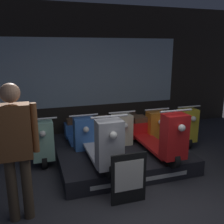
{
  "coord_description": "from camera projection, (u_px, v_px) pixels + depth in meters",
  "views": [
    {
      "loc": [
        -1.4,
        -2.49,
        2.15
      ],
      "look_at": [
        0.05,
        2.0,
        0.94
      ],
      "focal_mm": 40.0,
      "sensor_mm": 36.0,
      "label": 1
    }
  ],
  "objects": [
    {
      "name": "ground_plane",
      "position": [
        155.0,
        218.0,
        3.24
      ],
      "size": [
        30.0,
        30.0,
        0.0
      ],
      "primitive_type": "plane",
      "color": "#2D2D33"
    },
    {
      "name": "scooter_display_right",
      "position": [
        156.0,
        135.0,
        4.49
      ],
      "size": [
        0.54,
        1.77,
        0.96
      ],
      "color": "black",
      "rests_on": "display_platform"
    },
    {
      "name": "scooter_backrow_0",
      "position": [
        42.0,
        139.0,
        5.08
      ],
      "size": [
        0.54,
        1.77,
        0.96
      ],
      "color": "black",
      "rests_on": "ground_plane"
    },
    {
      "name": "price_sign_board",
      "position": [
        129.0,
        179.0,
        3.48
      ],
      "size": [
        0.52,
        0.04,
        0.76
      ],
      "color": "black",
      "rests_on": "ground_plane"
    },
    {
      "name": "shop_wall_back",
      "position": [
        88.0,
        71.0,
        6.33
      ],
      "size": [
        8.67,
        0.09,
        3.2
      ],
      "color": "#28231E",
      "rests_on": "ground_plane"
    },
    {
      "name": "display_platform",
      "position": [
        126.0,
        162.0,
        4.55
      ],
      "size": [
        2.37,
        1.33,
        0.28
      ],
      "color": "black",
      "rests_on": "ground_plane"
    },
    {
      "name": "scooter_backrow_1",
      "position": [
        79.0,
        135.0,
        5.3
      ],
      "size": [
        0.54,
        1.77,
        0.96
      ],
      "color": "black",
      "rests_on": "ground_plane"
    },
    {
      "name": "scooter_backrow_3",
      "position": [
        144.0,
        128.0,
        5.76
      ],
      "size": [
        0.54,
        1.77,
        0.96
      ],
      "color": "black",
      "rests_on": "ground_plane"
    },
    {
      "name": "scooter_backrow_2",
      "position": [
        113.0,
        132.0,
        5.53
      ],
      "size": [
        0.54,
        1.77,
        0.96
      ],
      "color": "black",
      "rests_on": "ground_plane"
    },
    {
      "name": "person_left_browsing",
      "position": [
        15.0,
        143.0,
        3.0
      ],
      "size": [
        0.56,
        0.23,
        1.77
      ],
      "color": "#473828",
      "rests_on": "ground_plane"
    },
    {
      "name": "scooter_display_left",
      "position": [
        99.0,
        142.0,
        4.17
      ],
      "size": [
        0.54,
        1.77,
        0.96
      ],
      "color": "black",
      "rests_on": "display_platform"
    },
    {
      "name": "scooter_backrow_4",
      "position": [
        173.0,
        125.0,
        5.98
      ],
      "size": [
        0.54,
        1.77,
        0.96
      ],
      "color": "black",
      "rests_on": "ground_plane"
    }
  ]
}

